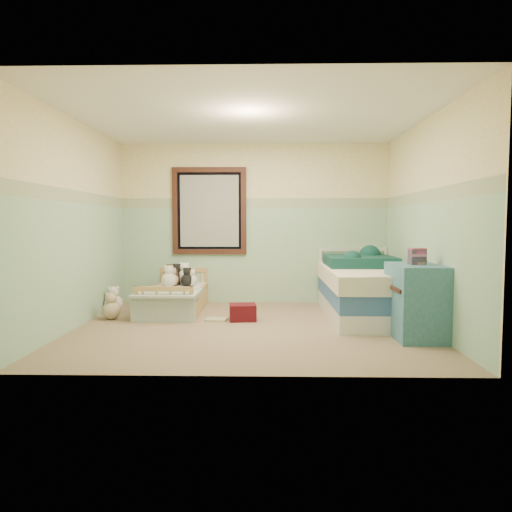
{
  "coord_description": "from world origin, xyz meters",
  "views": [
    {
      "loc": [
        0.2,
        -5.53,
        1.25
      ],
      "look_at": [
        0.06,
        0.35,
        0.84
      ],
      "focal_mm": 32.6,
      "sensor_mm": 36.0,
      "label": 1
    }
  ],
  "objects_px": {
    "red_pillow": "(243,312)",
    "twin_bed_frame": "(367,309)",
    "floor_book": "(216,319)",
    "dresser": "(416,301)",
    "toddler_bed_frame": "(175,304)",
    "plush_floor_tan": "(111,310)",
    "plush_floor_cream": "(114,304)"
  },
  "relations": [
    {
      "from": "plush_floor_cream",
      "to": "red_pillow",
      "type": "bearing_deg",
      "value": -14.2
    },
    {
      "from": "floor_book",
      "to": "dresser",
      "type": "bearing_deg",
      "value": -13.58
    },
    {
      "from": "plush_floor_cream",
      "to": "plush_floor_tan",
      "type": "xyz_separation_m",
      "value": [
        0.12,
        -0.44,
        -0.01
      ]
    },
    {
      "from": "red_pillow",
      "to": "floor_book",
      "type": "bearing_deg",
      "value": -176.73
    },
    {
      "from": "toddler_bed_frame",
      "to": "red_pillow",
      "type": "distance_m",
      "value": 1.19
    },
    {
      "from": "twin_bed_frame",
      "to": "plush_floor_tan",
      "type": "bearing_deg",
      "value": -176.04
    },
    {
      "from": "plush_floor_cream",
      "to": "dresser",
      "type": "bearing_deg",
      "value": -19.3
    },
    {
      "from": "toddler_bed_frame",
      "to": "twin_bed_frame",
      "type": "distance_m",
      "value": 2.69
    },
    {
      "from": "twin_bed_frame",
      "to": "dresser",
      "type": "distance_m",
      "value": 1.2
    },
    {
      "from": "twin_bed_frame",
      "to": "dresser",
      "type": "relative_size",
      "value": 2.65
    },
    {
      "from": "toddler_bed_frame",
      "to": "plush_floor_cream",
      "type": "relative_size",
      "value": 6.08
    },
    {
      "from": "red_pillow",
      "to": "plush_floor_tan",
      "type": "bearing_deg",
      "value": 179.08
    },
    {
      "from": "toddler_bed_frame",
      "to": "plush_floor_tan",
      "type": "distance_m",
      "value": 0.94
    },
    {
      "from": "toddler_bed_frame",
      "to": "plush_floor_tan",
      "type": "xyz_separation_m",
      "value": [
        -0.72,
        -0.61,
        0.02
      ]
    },
    {
      "from": "plush_floor_cream",
      "to": "twin_bed_frame",
      "type": "height_order",
      "value": "plush_floor_cream"
    },
    {
      "from": "twin_bed_frame",
      "to": "red_pillow",
      "type": "distance_m",
      "value": 1.68
    },
    {
      "from": "plush_floor_cream",
      "to": "red_pillow",
      "type": "xyz_separation_m",
      "value": [
        1.84,
        -0.47,
        -0.02
      ]
    },
    {
      "from": "dresser",
      "to": "floor_book",
      "type": "height_order",
      "value": "dresser"
    },
    {
      "from": "dresser",
      "to": "floor_book",
      "type": "distance_m",
      "value": 2.47
    },
    {
      "from": "red_pillow",
      "to": "twin_bed_frame",
      "type": "bearing_deg",
      "value": 8.98
    },
    {
      "from": "toddler_bed_frame",
      "to": "dresser",
      "type": "xyz_separation_m",
      "value": [
        2.95,
        -1.5,
        0.3
      ]
    },
    {
      "from": "plush_floor_cream",
      "to": "twin_bed_frame",
      "type": "relative_size",
      "value": 0.12
    },
    {
      "from": "toddler_bed_frame",
      "to": "twin_bed_frame",
      "type": "height_order",
      "value": "twin_bed_frame"
    },
    {
      "from": "plush_floor_cream",
      "to": "plush_floor_tan",
      "type": "bearing_deg",
      "value": -75.07
    },
    {
      "from": "red_pillow",
      "to": "floor_book",
      "type": "relative_size",
      "value": 1.23
    },
    {
      "from": "red_pillow",
      "to": "toddler_bed_frame",
      "type": "bearing_deg",
      "value": 147.61
    },
    {
      "from": "toddler_bed_frame",
      "to": "plush_floor_tan",
      "type": "height_order",
      "value": "plush_floor_tan"
    },
    {
      "from": "plush_floor_cream",
      "to": "floor_book",
      "type": "xyz_separation_m",
      "value": [
        1.5,
        -0.49,
        -0.11
      ]
    },
    {
      "from": "plush_floor_tan",
      "to": "dresser",
      "type": "relative_size",
      "value": 0.29
    },
    {
      "from": "red_pillow",
      "to": "floor_book",
      "type": "height_order",
      "value": "red_pillow"
    },
    {
      "from": "plush_floor_cream",
      "to": "plush_floor_tan",
      "type": "distance_m",
      "value": 0.45
    },
    {
      "from": "plush_floor_cream",
      "to": "toddler_bed_frame",
      "type": "bearing_deg",
      "value": 11.72
    }
  ]
}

